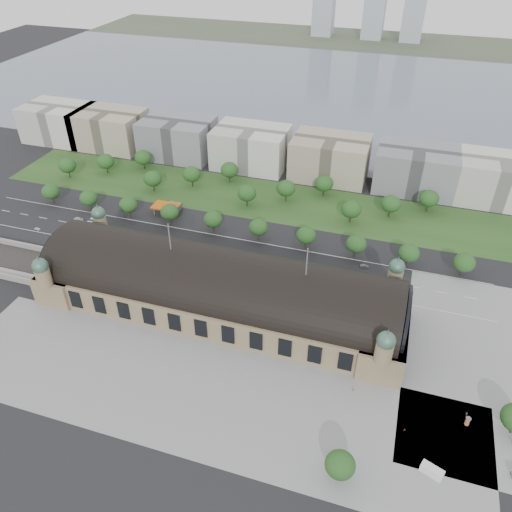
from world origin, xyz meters
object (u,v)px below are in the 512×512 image
(pedestrian_0, at_px, (353,391))
(traffic_car_3, at_px, (170,240))
(traffic_car_5, at_px, (365,266))
(van_south, at_px, (431,470))
(parked_car_2, at_px, (159,255))
(bus_mid, at_px, (283,275))
(traffic_car_4, at_px, (283,267))
(traffic_car_1, at_px, (79,219))
(traffic_car_6, at_px, (405,299))
(traffic_car_0, at_px, (37,229))
(parked_car_0, at_px, (112,246))
(parked_car_5, at_px, (197,265))
(parked_car_4, at_px, (144,258))
(parked_car_6, at_px, (195,262))
(bus_east, at_px, (298,271))
(pedestrian_1, at_px, (405,430))
(pedestrian_2, at_px, (467,413))
(bus_west, at_px, (200,258))
(petrol_station, at_px, (170,206))
(advertising_column, at_px, (467,421))
(parked_car_1, at_px, (131,255))
(parked_car_3, at_px, (169,261))

(pedestrian_0, bearing_deg, traffic_car_3, 151.86)
(traffic_car_5, xyz_separation_m, van_south, (32.27, -96.33, 0.74))
(parked_car_2, height_order, bus_mid, bus_mid)
(traffic_car_4, xyz_separation_m, bus_mid, (1.71, -7.25, 0.86))
(traffic_car_1, distance_m, pedestrian_0, 170.35)
(traffic_car_3, xyz_separation_m, traffic_car_6, (114.29, -10.20, 0.09))
(traffic_car_0, height_order, parked_car_0, parked_car_0)
(parked_car_5, bearing_deg, parked_car_4, -122.69)
(traffic_car_0, xyz_separation_m, pedestrian_0, (170.88, -54.56, 0.21))
(traffic_car_3, distance_m, parked_car_0, 28.27)
(parked_car_4, relative_size, parked_car_6, 0.88)
(parked_car_5, distance_m, bus_east, 46.94)
(traffic_car_5, xyz_separation_m, pedestrian_1, (23.93, -84.07, 0.12))
(parked_car_6, xyz_separation_m, pedestrian_2, (119.00, -50.42, 0.20))
(parked_car_0, height_order, van_south, van_south)
(parked_car_4, xyz_separation_m, pedestrian_2, (143.32, -46.42, 0.20))
(traffic_car_6, relative_size, bus_east, 0.50)
(parked_car_4, bearing_deg, pedestrian_0, 34.17)
(traffic_car_6, bearing_deg, parked_car_5, -87.24)
(bus_east, xyz_separation_m, pedestrian_1, (52.17, -69.93, -0.75))
(parked_car_4, relative_size, bus_west, 0.37)
(van_south, bearing_deg, petrol_station, 161.18)
(traffic_car_5, height_order, bus_mid, bus_mid)
(advertising_column, bearing_deg, parked_car_4, 160.72)
(van_south, height_order, pedestrian_2, van_south)
(parked_car_1, relative_size, parked_car_6, 0.91)
(parked_car_0, height_order, bus_mid, bus_mid)
(advertising_column, xyz_separation_m, pedestrian_2, (0.02, 3.71, -0.76))
(traffic_car_6, height_order, pedestrian_0, pedestrian_0)
(traffic_car_0, bearing_deg, parked_car_0, 94.82)
(traffic_car_0, bearing_deg, pedestrian_0, 80.05)
(traffic_car_5, xyz_separation_m, traffic_car_6, (19.39, -18.16, 0.12))
(petrol_station, bearing_deg, traffic_car_3, -65.01)
(parked_car_3, distance_m, bus_mid, 54.10)
(traffic_car_3, distance_m, parked_car_6, 23.09)
(traffic_car_0, distance_m, bus_west, 90.70)
(parked_car_0, height_order, parked_car_6, parked_car_6)
(petrol_station, distance_m, pedestrian_2, 175.80)
(parked_car_5, height_order, pedestrian_2, pedestrian_2)
(parked_car_6, bearing_deg, pedestrian_2, 38.44)
(traffic_car_4, relative_size, bus_mid, 0.38)
(parked_car_2, relative_size, bus_mid, 0.45)
(traffic_car_3, distance_m, bus_east, 66.96)
(traffic_car_4, height_order, parked_car_0, traffic_car_4)
(parked_car_5, bearing_deg, traffic_car_4, 68.00)
(traffic_car_3, bearing_deg, parked_car_3, -158.50)
(van_south, distance_m, pedestrian_1, 14.84)
(bus_west, distance_m, bus_east, 46.23)
(traffic_car_3, relative_size, traffic_car_4, 1.09)
(van_south, relative_size, pedestrian_0, 4.25)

